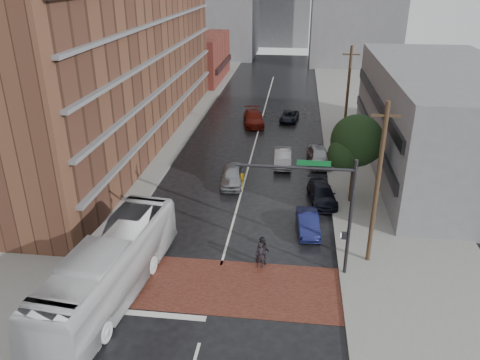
% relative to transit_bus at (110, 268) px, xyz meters
% --- Properties ---
extents(ground, '(160.00, 160.00, 0.00)m').
position_rel_transit_bus_xyz_m(ground, '(5.42, 1.00, -1.74)').
color(ground, black).
rests_on(ground, ground).
extents(crosswalk, '(14.00, 5.00, 0.02)m').
position_rel_transit_bus_xyz_m(crosswalk, '(5.42, 1.50, -1.73)').
color(crosswalk, brown).
rests_on(crosswalk, ground).
extents(sidewalk_west, '(9.00, 90.00, 0.15)m').
position_rel_transit_bus_xyz_m(sidewalk_west, '(-6.08, 26.00, -1.66)').
color(sidewalk_west, gray).
rests_on(sidewalk_west, ground).
extents(sidewalk_east, '(9.00, 90.00, 0.15)m').
position_rel_transit_bus_xyz_m(sidewalk_east, '(16.92, 26.00, -1.66)').
color(sidewalk_east, gray).
rests_on(sidewalk_east, ground).
extents(storefront_west, '(8.00, 16.00, 7.00)m').
position_rel_transit_bus_xyz_m(storefront_west, '(-6.58, 55.00, 1.76)').
color(storefront_west, brown).
rests_on(storefront_west, ground).
extents(building_east, '(11.00, 26.00, 9.00)m').
position_rel_transit_bus_xyz_m(building_east, '(21.92, 21.00, 2.76)').
color(building_east, gray).
rests_on(building_east, ground).
extents(street_tree, '(4.20, 4.10, 6.90)m').
position_rel_transit_bus_xyz_m(street_tree, '(13.94, 13.03, 3.00)').
color(street_tree, '#332319').
rests_on(street_tree, ground).
extents(signal_mast, '(6.50, 0.30, 7.20)m').
position_rel_transit_bus_xyz_m(signal_mast, '(11.27, 3.50, 2.99)').
color(signal_mast, '#2D2D33').
rests_on(signal_mast, ground).
extents(utility_pole_near, '(1.60, 0.26, 10.00)m').
position_rel_transit_bus_xyz_m(utility_pole_near, '(14.22, 5.00, 3.40)').
color(utility_pole_near, '#473321').
rests_on(utility_pole_near, ground).
extents(utility_pole_far, '(1.60, 0.26, 10.00)m').
position_rel_transit_bus_xyz_m(utility_pole_far, '(14.22, 25.00, 3.40)').
color(utility_pole_far, '#473321').
rests_on(utility_pole_far, ground).
extents(transit_bus, '(4.17, 12.70, 3.47)m').
position_rel_transit_bus_xyz_m(transit_bus, '(0.00, 0.00, 0.00)').
color(transit_bus, silver).
rests_on(transit_bus, ground).
extents(pedestrian_a, '(0.64, 0.46, 1.66)m').
position_rel_transit_bus_xyz_m(pedestrian_a, '(7.78, 3.61, -0.91)').
color(pedestrian_a, black).
rests_on(pedestrian_a, ground).
extents(pedestrian_b, '(1.05, 0.92, 1.80)m').
position_rel_transit_bus_xyz_m(pedestrian_b, '(7.88, 4.00, -0.84)').
color(pedestrian_b, black).
rests_on(pedestrian_b, ground).
extents(car_travel_a, '(2.12, 4.62, 1.53)m').
position_rel_transit_bus_xyz_m(car_travel_a, '(4.48, 15.21, -0.97)').
color(car_travel_a, '#9C9EA3').
rests_on(car_travel_a, ground).
extents(car_travel_b, '(1.67, 4.42, 1.44)m').
position_rel_transit_bus_xyz_m(car_travel_b, '(8.46, 19.98, -1.02)').
color(car_travel_b, '#A3A6AB').
rests_on(car_travel_b, ground).
extents(car_travel_c, '(3.04, 5.68, 1.57)m').
position_rel_transit_bus_xyz_m(car_travel_c, '(4.66, 31.85, -0.95)').
color(car_travel_c, maroon).
rests_on(car_travel_c, ground).
extents(suv_travel, '(2.38, 4.29, 1.13)m').
position_rel_transit_bus_xyz_m(suv_travel, '(8.70, 33.75, -1.17)').
color(suv_travel, black).
rests_on(suv_travel, ground).
extents(car_parked_near, '(1.72, 4.02, 1.29)m').
position_rel_transit_bus_xyz_m(car_parked_near, '(10.62, 8.21, -1.09)').
color(car_parked_near, '#161A4D').
rests_on(car_parked_near, ground).
extents(car_parked_mid, '(2.49, 4.80, 1.33)m').
position_rel_transit_bus_xyz_m(car_parked_mid, '(11.72, 12.85, -1.07)').
color(car_parked_mid, black).
rests_on(car_parked_mid, ground).
extents(car_parked_far, '(2.43, 4.84, 1.58)m').
position_rel_transit_bus_xyz_m(car_parked_far, '(11.72, 20.58, -0.95)').
color(car_parked_far, '#96979D').
rests_on(car_parked_far, ground).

